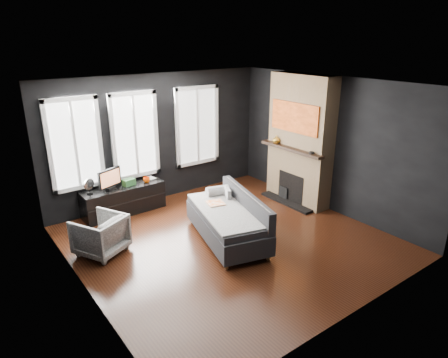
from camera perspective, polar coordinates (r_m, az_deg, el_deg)
floor at (r=7.12m, az=0.80°, el=-8.81°), size 5.00×5.00×0.00m
ceiling at (r=6.28m, az=0.92°, el=13.33°), size 5.00×5.00×0.00m
wall_back at (r=8.62m, az=-9.32°, el=5.76°), size 5.00×0.02×2.70m
wall_left at (r=5.53m, az=-20.28°, el=-3.39°), size 0.02×5.00×2.70m
wall_right at (r=8.27m, az=14.81°, el=4.76°), size 0.02×5.00×2.70m
windows at (r=8.20m, az=-12.44°, el=12.18°), size 4.00×0.16×1.76m
fireplace at (r=8.50m, az=10.83°, el=5.47°), size 0.70×1.62×2.70m
sofa at (r=6.98m, az=0.41°, el=-5.55°), size 1.45×2.14×0.84m
stripe_pillow at (r=7.40m, az=0.50°, el=-2.43°), size 0.18×0.31×0.30m
armchair at (r=6.90m, az=-17.27°, el=-7.37°), size 0.93×0.91×0.73m
media_console at (r=8.33m, az=-14.17°, el=-2.84°), size 1.66×0.55×0.57m
monitor at (r=8.03m, az=-16.03°, el=0.13°), size 0.55×0.30×0.49m
desk_fan at (r=7.98m, az=-18.73°, el=-0.93°), size 0.29×0.29×0.32m
mug at (r=8.32m, az=-11.02°, el=-0.02°), size 0.14×0.11×0.14m
book at (r=8.47m, az=-11.03°, el=0.68°), size 0.17×0.04×0.23m
storage_box at (r=8.24m, az=-13.44°, el=-0.43°), size 0.26×0.19×0.13m
mantel_vase at (r=8.64m, az=7.50°, el=5.63°), size 0.17×0.18×0.16m
mantel_clock at (r=7.99m, az=12.42°, el=3.68°), size 0.11×0.11×0.04m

